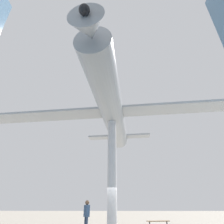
{
  "coord_description": "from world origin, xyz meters",
  "views": [
    {
      "loc": [
        -0.26,
        12.42,
        1.54
      ],
      "look_at": [
        0.0,
        0.0,
        8.12
      ],
      "focal_mm": 28.0,
      "sensor_mm": 36.0,
      "label": 1
    }
  ],
  "objects_px": {
    "suspended_airplane": "(112,111)",
    "plaza_bench": "(158,222)",
    "visitor_person": "(87,214)",
    "support_pylon_central": "(112,170)"
  },
  "relations": [
    {
      "from": "support_pylon_central",
      "to": "plaza_bench",
      "type": "relative_size",
      "value": 4.29
    },
    {
      "from": "suspended_airplane",
      "to": "plaza_bench",
      "type": "height_order",
      "value": "suspended_airplane"
    },
    {
      "from": "visitor_person",
      "to": "suspended_airplane",
      "type": "bearing_deg",
      "value": 41.05
    },
    {
      "from": "suspended_airplane",
      "to": "visitor_person",
      "type": "xyz_separation_m",
      "value": [
        1.57,
        -0.33,
        -7.1
      ]
    },
    {
      "from": "support_pylon_central",
      "to": "plaza_bench",
      "type": "xyz_separation_m",
      "value": [
        -3.25,
        -2.33,
        -3.17
      ]
    },
    {
      "from": "visitor_person",
      "to": "plaza_bench",
      "type": "distance_m",
      "value": 5.35
    },
    {
      "from": "visitor_person",
      "to": "support_pylon_central",
      "type": "bearing_deg",
      "value": 48.26
    },
    {
      "from": "support_pylon_central",
      "to": "suspended_airplane",
      "type": "height_order",
      "value": "suspended_airplane"
    },
    {
      "from": "suspended_airplane",
      "to": "support_pylon_central",
      "type": "bearing_deg",
      "value": -90.0
    },
    {
      "from": "support_pylon_central",
      "to": "suspended_airplane",
      "type": "bearing_deg",
      "value": 83.97
    }
  ]
}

